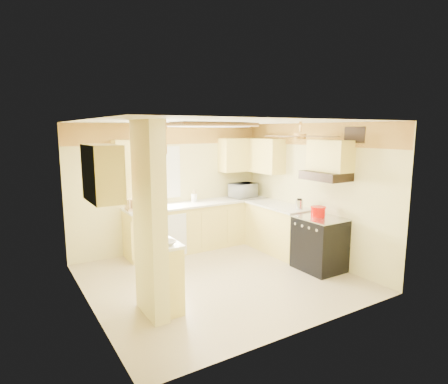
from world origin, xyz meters
TOP-DOWN VIEW (x-y plane):
  - floor at (0.00, 0.00)m, footprint 4.00×4.00m
  - ceiling at (0.00, 0.00)m, footprint 4.00×4.00m
  - wall_back at (0.00, 1.90)m, footprint 4.00×0.00m
  - wall_front at (0.00, -1.90)m, footprint 4.00×0.00m
  - wall_left at (-2.00, 0.00)m, footprint 0.00×3.80m
  - wall_right at (2.00, 0.00)m, footprint 0.00×3.80m
  - wallpaper_border at (0.00, 1.88)m, footprint 4.00×0.02m
  - partition_column at (-1.35, -0.55)m, footprint 0.20×0.70m
  - partition_ledge at (-1.13, -0.55)m, footprint 0.25×0.55m
  - ledge_top at (-1.13, -0.55)m, footprint 0.28×0.58m
  - lower_cabinets_back at (0.50, 1.60)m, footprint 3.00×0.60m
  - lower_cabinets_right at (1.70, 0.60)m, footprint 0.60×1.40m
  - countertop_back at (0.50, 1.59)m, footprint 3.04×0.64m
  - countertop_right at (1.69, 0.60)m, footprint 0.64×1.44m
  - dishwasher_panel at (-0.25, 1.29)m, footprint 0.58×0.02m
  - window at (-0.25, 1.89)m, footprint 0.92×0.02m
  - upper_cab_back_left at (-0.85, 1.72)m, footprint 0.60×0.35m
  - upper_cab_back_right at (1.55, 1.72)m, footprint 0.90×0.35m
  - upper_cab_right at (1.82, 1.25)m, footprint 0.35×1.00m
  - upper_cab_left_wall at (-1.82, -0.25)m, footprint 0.35×0.75m
  - upper_cab_over_stove at (1.82, -0.55)m, footprint 0.35×0.76m
  - stove at (1.67, -0.55)m, footprint 0.68×0.77m
  - range_hood at (1.74, -0.55)m, footprint 0.50×0.76m
  - poster_menu at (-1.24, -0.55)m, footprint 0.02×0.42m
  - poster_nashville at (-1.24, -0.55)m, footprint 0.02×0.42m
  - ceiling_light_panel at (0.10, 0.50)m, footprint 1.35×0.95m
  - ceiling_fan at (1.00, -0.70)m, footprint 1.15×1.15m
  - vent_grate at (1.98, -0.90)m, footprint 0.02×0.40m
  - microwave at (1.56, 1.60)m, footprint 0.61×0.46m
  - bowl at (-1.17, -0.67)m, footprint 0.24×0.24m
  - dutch_oven at (1.69, -0.47)m, footprint 0.26×0.26m
  - kettle at (1.72, 0.03)m, footprint 0.13×0.13m
  - dish_rack at (-0.82, 1.59)m, footprint 0.36×0.27m
  - utensil_crock at (0.44, 1.73)m, footprint 0.12×0.12m

SIDE VIEW (x-z plane):
  - floor at x=0.00m, z-range 0.00..0.00m
  - dishwasher_panel at x=-0.25m, z-range 0.03..0.83m
  - partition_ledge at x=-1.13m, z-range 0.00..0.90m
  - lower_cabinets_back at x=0.50m, z-range 0.00..0.90m
  - lower_cabinets_right at x=1.70m, z-range 0.00..0.90m
  - stove at x=1.67m, z-range 0.00..0.92m
  - ledge_top at x=-1.13m, z-range 0.90..0.94m
  - countertop_back at x=0.50m, z-range 0.90..0.94m
  - countertop_right at x=1.69m, z-range 0.90..0.94m
  - bowl at x=-1.17m, z-range 0.94..0.99m
  - dutch_oven at x=1.69m, z-range 0.92..1.09m
  - dish_rack at x=-0.82m, z-range 0.91..1.12m
  - utensil_crock at x=0.44m, z-range 0.90..1.14m
  - kettle at x=1.72m, z-range 0.93..1.14m
  - microwave at x=1.56m, z-range 0.94..1.25m
  - poster_nashville at x=-1.24m, z-range 0.92..1.48m
  - wall_back at x=0.00m, z-range -0.75..3.25m
  - wall_front at x=0.00m, z-range -0.75..3.25m
  - wall_left at x=-2.00m, z-range -0.65..3.15m
  - wall_right at x=2.00m, z-range -0.65..3.15m
  - partition_column at x=-1.35m, z-range 0.00..2.50m
  - window at x=-0.25m, z-range 1.04..2.06m
  - range_hood at x=1.74m, z-range 1.55..1.69m
  - upper_cab_back_left at x=-0.85m, z-range 1.50..2.20m
  - upper_cab_back_right at x=1.55m, z-range 1.50..2.20m
  - upper_cab_right at x=1.82m, z-range 1.50..2.20m
  - upper_cab_left_wall at x=-1.82m, z-range 1.50..2.20m
  - poster_menu at x=-1.24m, z-range 1.57..2.14m
  - upper_cab_over_stove at x=1.82m, z-range 1.69..2.21m
  - ceiling_fan at x=1.00m, z-range 2.16..2.42m
  - wallpaper_border at x=0.00m, z-range 2.10..2.50m
  - vent_grate at x=1.98m, z-range 2.17..2.42m
  - ceiling_light_panel at x=0.10m, z-range 2.42..2.49m
  - ceiling at x=0.00m, z-range 2.50..2.50m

